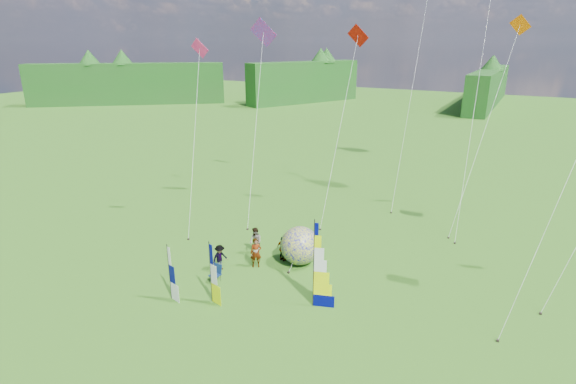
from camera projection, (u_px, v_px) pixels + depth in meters
The scene contains 18 objects.
ground at pixel (265, 331), 20.90m from camera, with size 220.00×220.00×0.00m, color #417B1E.
treeline_ring at pixel (264, 254), 19.62m from camera, with size 210.00×210.00×8.00m, color #154E13, non-canonical shape.
feather_banner_main at pixel (314, 265), 22.18m from camera, with size 1.25×0.10×4.58m, color #020564, non-canonical shape.
side_banner_left at pixel (211, 273), 22.77m from camera, with size 0.92×0.10×3.29m, color #EBFB00, non-canonical shape.
side_banner_far at pixel (169, 273), 23.07m from camera, with size 0.90×0.10×3.01m, color white, non-canonical shape.
bol_inflatable at pixel (300, 246), 26.89m from camera, with size 2.35×2.35×2.35m, color #01008B.
spectator_a at pixel (256, 253), 26.57m from camera, with size 0.66×0.44×1.82m, color #66594C.
spectator_b at pixel (256, 241), 28.13m from camera, with size 0.86×0.43×1.78m, color #66594C.
spectator_c at pixel (220, 258), 26.26m from camera, with size 1.01×0.38×1.57m, color #66594C.
spectator_d at pixel (283, 249), 27.35m from camera, with size 0.93×0.38×1.58m, color #66594C.
camp_chair at pixel (215, 274), 24.98m from camera, with size 0.59×0.59×1.02m, color #0B1E40, non-canonical shape.
kite_whale at pixel (479, 74), 31.85m from camera, with size 4.74×15.94×21.13m, color black, non-canonical shape.
kite_rainbow_delta at pixel (256, 113), 33.52m from camera, with size 6.98×11.50×15.33m, color #F00024, non-canonical shape.
kite_parafoil at pixel (573, 157), 19.60m from camera, with size 6.63×9.94×15.99m, color #AA1625, non-canonical shape.
small_kite_red at pixel (340, 120), 32.68m from camera, with size 3.30×9.83×14.60m, color #BF0E05, non-canonical shape.
small_kite_orange at pixel (486, 120), 31.26m from camera, with size 4.40×10.78×15.12m, color #DA5300, non-canonical shape.
small_kite_pink at pixel (194, 134), 30.76m from camera, with size 4.37×7.19×13.49m, color #F62772, non-canonical shape.
small_kite_green at pixel (413, 79), 36.32m from camera, with size 3.16×12.39×19.78m, color green, non-canonical shape.
Camera 1 is at (9.49, -14.99, 12.86)m, focal length 28.00 mm.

